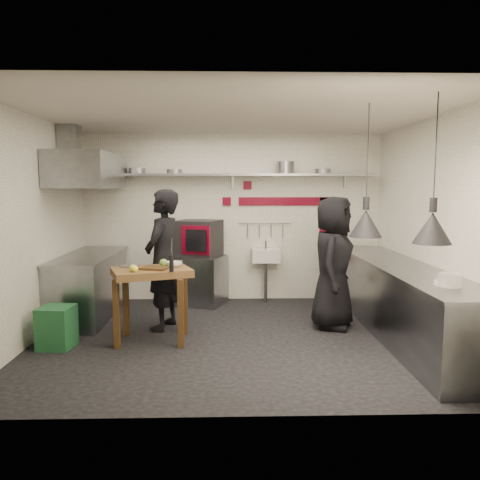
{
  "coord_description": "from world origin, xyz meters",
  "views": [
    {
      "loc": [
        -0.09,
        -5.82,
        1.91
      ],
      "look_at": [
        0.08,
        0.3,
        1.22
      ],
      "focal_mm": 35.0,
      "sensor_mm": 36.0,
      "label": 1
    }
  ],
  "objects_px": {
    "prep_table": "(152,305)",
    "chef_left": "(163,260)",
    "oven_stand": "(201,280)",
    "chef_right": "(333,263)",
    "green_bin": "(57,327)",
    "combi_oven": "(199,238)"
  },
  "relations": [
    {
      "from": "prep_table",
      "to": "chef_left",
      "type": "relative_size",
      "value": 0.49
    },
    {
      "from": "oven_stand",
      "to": "chef_right",
      "type": "bearing_deg",
      "value": -15.58
    },
    {
      "from": "green_bin",
      "to": "combi_oven",
      "type": "bearing_deg",
      "value": 53.71
    },
    {
      "from": "oven_stand",
      "to": "combi_oven",
      "type": "distance_m",
      "value": 0.69
    },
    {
      "from": "combi_oven",
      "to": "chef_left",
      "type": "bearing_deg",
      "value": -85.55
    },
    {
      "from": "chef_right",
      "to": "green_bin",
      "type": "bearing_deg",
      "value": 123.89
    },
    {
      "from": "green_bin",
      "to": "chef_left",
      "type": "height_order",
      "value": "chef_left"
    },
    {
      "from": "combi_oven",
      "to": "chef_right",
      "type": "distance_m",
      "value": 2.38
    },
    {
      "from": "green_bin",
      "to": "chef_right",
      "type": "height_order",
      "value": "chef_right"
    },
    {
      "from": "chef_right",
      "to": "chef_left",
      "type": "bearing_deg",
      "value": 111.73
    },
    {
      "from": "combi_oven",
      "to": "prep_table",
      "type": "bearing_deg",
      "value": -83.23
    },
    {
      "from": "combi_oven",
      "to": "green_bin",
      "type": "bearing_deg",
      "value": -105.97
    },
    {
      "from": "combi_oven",
      "to": "prep_table",
      "type": "relative_size",
      "value": 0.71
    },
    {
      "from": "chef_right",
      "to": "oven_stand",
      "type": "bearing_deg",
      "value": 76.01
    },
    {
      "from": "chef_left",
      "to": "chef_right",
      "type": "bearing_deg",
      "value": 105.07
    },
    {
      "from": "prep_table",
      "to": "chef_right",
      "type": "height_order",
      "value": "chef_right"
    },
    {
      "from": "combi_oven",
      "to": "green_bin",
      "type": "relative_size",
      "value": 1.31
    },
    {
      "from": "combi_oven",
      "to": "chef_left",
      "type": "height_order",
      "value": "chef_left"
    },
    {
      "from": "green_bin",
      "to": "chef_left",
      "type": "relative_size",
      "value": 0.26
    },
    {
      "from": "combi_oven",
      "to": "prep_table",
      "type": "height_order",
      "value": "combi_oven"
    },
    {
      "from": "green_bin",
      "to": "chef_left",
      "type": "xyz_separation_m",
      "value": [
        1.18,
        0.74,
        0.69
      ]
    },
    {
      "from": "oven_stand",
      "to": "prep_table",
      "type": "xyz_separation_m",
      "value": [
        -0.5,
        -1.88,
        0.06
      ]
    }
  ]
}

